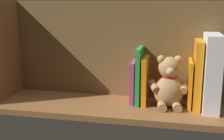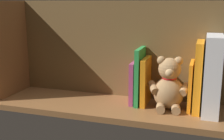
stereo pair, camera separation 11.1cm
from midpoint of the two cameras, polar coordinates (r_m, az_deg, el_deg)
name	(u,v)px [view 2 (the right image)]	position (r cm, az deg, el deg)	size (l,w,h in cm)	color
ground_plane	(112,106)	(114.89, 2.78, -7.02)	(92.36, 27.69, 2.20)	brown
shelf_back_panel	(121,49)	(120.70, 4.32, 3.93)	(92.36, 1.50, 38.51)	brown
shelf_side_divider	(10,48)	(128.10, -16.61, 3.95)	(2.40, 21.69, 38.51)	brown
dictionary_thick_white	(212,75)	(109.40, 21.41, -0.91)	(5.54, 16.80, 27.18)	white
book_0	(198,76)	(110.70, 18.96, -1.21)	(2.52, 14.42, 24.76)	orange
book_1	(191,86)	(112.30, 17.58, -2.88)	(1.23, 12.93, 17.28)	orange
teddy_bear	(169,86)	(110.25, 13.66, -3.02)	(15.49, 13.30, 19.25)	tan
book_2	(146,81)	(113.57, 9.27, -2.15)	(1.87, 12.42, 17.72)	orange
book_3	(140,76)	(113.36, 8.14, -1.19)	(1.66, 12.63, 21.32)	green
book_4	(134,82)	(114.88, 7.07, -2.34)	(1.63, 11.61, 16.01)	#B23F72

